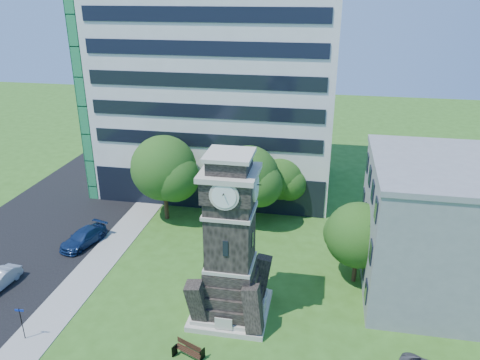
% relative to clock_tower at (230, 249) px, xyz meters
% --- Properties ---
extents(ground, '(160.00, 160.00, 0.00)m').
position_rel_clock_tower_xyz_m(ground, '(-3.00, -2.00, -5.28)').
color(ground, '#325E1B').
rests_on(ground, ground).
extents(sidewalk, '(3.00, 70.00, 0.06)m').
position_rel_clock_tower_xyz_m(sidewalk, '(-12.50, 3.00, -5.25)').
color(sidewalk, gray).
rests_on(sidewalk, ground).
extents(street, '(14.00, 80.00, 0.02)m').
position_rel_clock_tower_xyz_m(street, '(-21.00, 3.00, -5.27)').
color(street, black).
rests_on(street, ground).
extents(clock_tower, '(5.40, 5.40, 12.22)m').
position_rel_clock_tower_xyz_m(clock_tower, '(0.00, 0.00, 0.00)').
color(clock_tower, beige).
rests_on(clock_tower, ground).
extents(office_tall, '(26.20, 15.11, 28.60)m').
position_rel_clock_tower_xyz_m(office_tall, '(-6.20, 23.84, 8.94)').
color(office_tall, white).
rests_on(office_tall, ground).
extents(office_low, '(15.20, 12.20, 10.40)m').
position_rel_clock_tower_xyz_m(office_low, '(16.97, 6.00, -0.07)').
color(office_low, gray).
rests_on(office_low, ground).
extents(car_street_north, '(3.23, 5.25, 1.42)m').
position_rel_clock_tower_xyz_m(car_street_north, '(-15.22, 7.01, -4.57)').
color(car_street_north, navy).
rests_on(car_street_north, ground).
extents(park_bench, '(1.94, 0.52, 1.00)m').
position_rel_clock_tower_xyz_m(park_bench, '(-1.74, -4.83, -4.75)').
color(park_bench, black).
rests_on(park_bench, ground).
extents(street_sign, '(0.60, 0.06, 2.50)m').
position_rel_clock_tower_xyz_m(street_sign, '(-12.99, -5.33, -3.72)').
color(street_sign, black).
rests_on(street_sign, ground).
extents(tree_nw, '(7.09, 6.44, 8.73)m').
position_rel_clock_tower_xyz_m(tree_nw, '(-9.39, 13.47, 0.01)').
color(tree_nw, '#332114').
rests_on(tree_nw, ground).
extents(tree_nc, '(6.38, 5.80, 8.09)m').
position_rel_clock_tower_xyz_m(tree_nc, '(-1.01, 13.80, -0.30)').
color(tree_nc, '#332114').
rests_on(tree_nc, ground).
extents(tree_ne, '(5.03, 4.57, 6.22)m').
position_rel_clock_tower_xyz_m(tree_ne, '(1.80, 17.00, -1.50)').
color(tree_ne, '#332114').
rests_on(tree_ne, ground).
extents(tree_east, '(5.64, 5.13, 6.75)m').
position_rel_clock_tower_xyz_m(tree_east, '(8.97, 5.69, -1.27)').
color(tree_east, '#332114').
rests_on(tree_east, ground).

